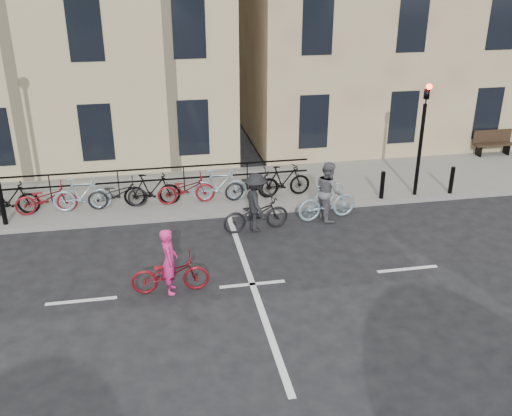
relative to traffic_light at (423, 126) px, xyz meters
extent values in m
plane|color=black|center=(-6.20, -4.34, -2.45)|extent=(120.00, 120.00, 0.00)
cube|color=slate|center=(-10.20, 1.66, -2.38)|extent=(46.00, 4.00, 0.15)
cylinder|color=black|center=(0.00, 0.01, -0.80)|extent=(0.12, 0.12, 3.00)
imported|color=black|center=(0.00, 0.01, 1.15)|extent=(0.15, 0.18, 0.90)
sphere|color=#FF0C05|center=(0.00, -0.11, 1.25)|extent=(0.18, 0.18, 0.18)
cylinder|color=black|center=(-1.20, -0.09, -1.85)|extent=(0.14, 0.14, 0.90)
cylinder|color=black|center=(1.20, -0.09, -1.85)|extent=(0.14, 0.14, 0.90)
cube|color=black|center=(4.20, 3.31, -2.10)|extent=(0.06, 0.38, 0.40)
cube|color=black|center=(5.40, 3.31, -2.10)|extent=(0.06, 0.38, 0.40)
cube|color=black|center=(4.80, 3.31, -1.87)|extent=(1.60, 0.40, 0.06)
cube|color=black|center=(4.80, 3.49, -1.58)|extent=(1.60, 0.06, 0.50)
cube|color=black|center=(-8.97, 1.56, -1.83)|extent=(11.45, 0.04, 0.95)
imported|color=black|center=(-12.65, 0.66, -1.78)|extent=(1.75, 0.49, 1.05)
imported|color=maroon|center=(-11.60, 0.66, -1.83)|extent=(1.80, 0.63, 0.95)
imported|color=#8FACBC|center=(-10.55, 0.66, -1.78)|extent=(1.75, 0.49, 1.05)
imported|color=black|center=(-9.50, 0.66, -1.83)|extent=(1.80, 0.63, 0.95)
imported|color=black|center=(-8.45, 0.66, -1.78)|extent=(1.75, 0.49, 1.05)
imported|color=maroon|center=(-7.40, 0.66, -1.83)|extent=(1.80, 0.63, 0.95)
imported|color=#8FACBC|center=(-6.35, 0.66, -1.78)|extent=(1.75, 0.49, 1.05)
imported|color=black|center=(-5.30, 0.66, -1.83)|extent=(1.80, 0.63, 0.95)
imported|color=black|center=(-4.25, 0.66, -1.78)|extent=(1.75, 0.49, 1.05)
imported|color=maroon|center=(-8.14, -4.29, -1.98)|extent=(1.83, 0.67, 0.95)
imported|color=#DD2776|center=(-8.14, -4.29, -1.65)|extent=(0.40, 0.60, 1.61)
imported|color=#8FACBC|center=(-3.31, -0.99, -1.89)|extent=(1.92, 0.82, 1.12)
imported|color=#5A595F|center=(-3.31, -0.99, -1.55)|extent=(0.82, 0.97, 1.80)
imported|color=black|center=(-5.56, -1.38, -1.94)|extent=(2.03, 0.96, 1.02)
imported|color=black|center=(-5.56, -1.38, -1.59)|extent=(0.81, 1.20, 1.73)
camera|label=1|loc=(-8.31, -16.04, 4.73)|focal=40.00mm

